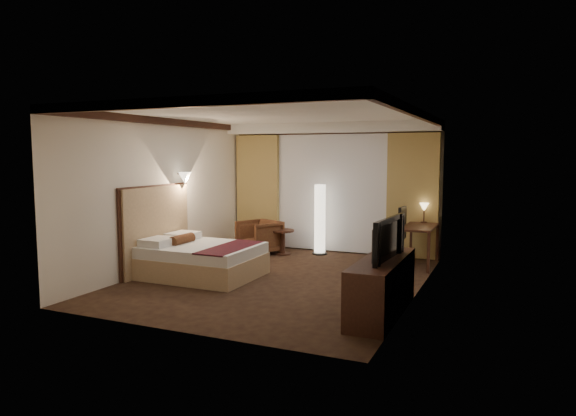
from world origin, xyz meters
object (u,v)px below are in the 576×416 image
at_px(dresser, 382,287).
at_px(television, 381,233).
at_px(bed, 202,261).
at_px(side_table, 283,242).
at_px(armchair, 259,235).
at_px(floor_lamp, 320,219).
at_px(desk, 419,246).
at_px(office_chair, 391,235).

bearing_deg(dresser, television, 180.00).
bearing_deg(bed, side_table, 78.73).
distance_m(armchair, side_table, 0.51).
distance_m(armchair, floor_lamp, 1.30).
relative_size(bed, dresser, 0.99).
height_order(desk, television, television).
relative_size(floor_lamp, television, 1.26).
distance_m(armchair, desk, 3.25).
height_order(armchair, dresser, armchair).
height_order(bed, office_chair, office_chair).
xyz_separation_m(side_table, floor_lamp, (0.69, 0.32, 0.47)).
height_order(armchair, office_chair, office_chair).
bearing_deg(side_table, office_chair, -0.32).
distance_m(bed, office_chair, 3.55).
xyz_separation_m(armchair, television, (3.26, -3.00, 0.68)).
distance_m(desk, office_chair, 0.54).
height_order(desk, office_chair, office_chair).
bearing_deg(dresser, bed, 165.96).
distance_m(bed, desk, 3.98).
distance_m(bed, dresser, 3.37).
bearing_deg(dresser, side_table, 132.06).
height_order(bed, armchair, armchair).
xyz_separation_m(side_table, dresser, (2.81, -3.11, 0.11)).
xyz_separation_m(armchair, office_chair, (2.73, 0.10, 0.17)).
height_order(side_table, television, television).
relative_size(bed, desk, 1.53).
bearing_deg(dresser, floor_lamp, 121.63).
bearing_deg(armchair, dresser, -16.19).
height_order(dresser, television, television).
distance_m(side_table, desk, 2.76).
height_order(side_table, floor_lamp, floor_lamp).
bearing_deg(bed, desk, 35.96).
distance_m(floor_lamp, desk, 2.12).
distance_m(bed, side_table, 2.34).
relative_size(floor_lamp, office_chair, 1.33).
xyz_separation_m(armchair, floor_lamp, (1.17, 0.44, 0.35)).
bearing_deg(desk, armchair, -177.28).
bearing_deg(office_chair, dresser, -75.92).
xyz_separation_m(floor_lamp, desk, (2.07, -0.29, -0.35)).
xyz_separation_m(office_chair, dresser, (0.56, -3.10, -0.19)).
bearing_deg(bed, armchair, 90.67).
height_order(floor_lamp, television, floor_lamp).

